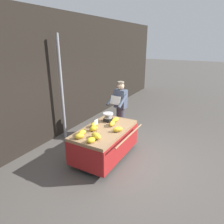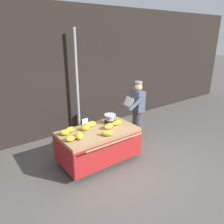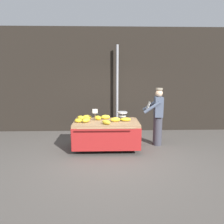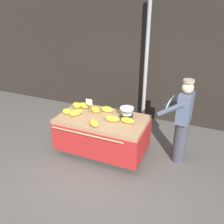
{
  "view_description": "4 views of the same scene",
  "coord_description": "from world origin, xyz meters",
  "px_view_note": "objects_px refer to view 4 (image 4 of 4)",
  "views": [
    {
      "loc": [
        -4.08,
        -1.76,
        2.88
      ],
      "look_at": [
        0.18,
        0.61,
        1.15
      ],
      "focal_mm": 32.04,
      "sensor_mm": 36.0,
      "label": 1
    },
    {
      "loc": [
        -2.65,
        -3.27,
        2.9
      ],
      "look_at": [
        0.29,
        0.73,
        1.13
      ],
      "focal_mm": 34.91,
      "sensor_mm": 36.0,
      "label": 2
    },
    {
      "loc": [
        -0.2,
        -5.04,
        2.14
      ],
      "look_at": [
        -0.02,
        0.76,
        1.06
      ],
      "focal_mm": 33.41,
      "sensor_mm": 36.0,
      "label": 3
    },
    {
      "loc": [
        1.64,
        -3.19,
        2.97
      ],
      "look_at": [
        0.07,
        0.52,
        1.04
      ],
      "focal_mm": 37.54,
      "sensor_mm": 36.0,
      "label": 4
    }
  ],
  "objects_px": {
    "street_pole": "(146,65)",
    "banana_bunch_8": "(67,111)",
    "banana_bunch_4": "(84,105)",
    "banana_bunch_6": "(107,109)",
    "banana_bunch_2": "(76,113)",
    "banana_cart": "(102,127)",
    "banana_bunch_0": "(127,120)",
    "banana_bunch_5": "(76,105)",
    "vendor_person": "(182,122)",
    "price_sign": "(89,103)",
    "banana_bunch_3": "(95,110)",
    "weighing_scale": "(127,113)",
    "banana_bunch_1": "(112,119)",
    "banana_bunch_7": "(94,123)"
  },
  "relations": [
    {
      "from": "street_pole",
      "to": "banana_bunch_8",
      "type": "bearing_deg",
      "value": -122.36
    },
    {
      "from": "banana_bunch_4",
      "to": "banana_bunch_6",
      "type": "height_order",
      "value": "banana_bunch_4"
    },
    {
      "from": "banana_bunch_2",
      "to": "banana_bunch_8",
      "type": "height_order",
      "value": "banana_bunch_2"
    },
    {
      "from": "banana_cart",
      "to": "banana_bunch_6",
      "type": "relative_size",
      "value": 6.95
    },
    {
      "from": "banana_bunch_0",
      "to": "banana_cart",
      "type": "bearing_deg",
      "value": 179.77
    },
    {
      "from": "banana_bunch_4",
      "to": "banana_bunch_5",
      "type": "distance_m",
      "value": 0.19
    },
    {
      "from": "banana_bunch_4",
      "to": "vendor_person",
      "type": "xyz_separation_m",
      "value": [
        2.08,
        0.07,
        -0.01
      ]
    },
    {
      "from": "price_sign",
      "to": "banana_bunch_2",
      "type": "xyz_separation_m",
      "value": [
        -0.24,
        -0.15,
        -0.19
      ]
    },
    {
      "from": "vendor_person",
      "to": "banana_bunch_2",
      "type": "bearing_deg",
      "value": -167.87
    },
    {
      "from": "price_sign",
      "to": "vendor_person",
      "type": "xyz_separation_m",
      "value": [
        1.83,
        0.29,
        -0.19
      ]
    },
    {
      "from": "vendor_person",
      "to": "banana_bunch_3",
      "type": "bearing_deg",
      "value": -174.5
    },
    {
      "from": "banana_bunch_8",
      "to": "vendor_person",
      "type": "height_order",
      "value": "vendor_person"
    },
    {
      "from": "vendor_person",
      "to": "banana_bunch_6",
      "type": "bearing_deg",
      "value": -178.23
    },
    {
      "from": "price_sign",
      "to": "banana_bunch_0",
      "type": "height_order",
      "value": "price_sign"
    },
    {
      "from": "banana_bunch_4",
      "to": "banana_bunch_6",
      "type": "distance_m",
      "value": 0.54
    },
    {
      "from": "banana_cart",
      "to": "banana_bunch_6",
      "type": "xyz_separation_m",
      "value": [
        -0.02,
        0.29,
        0.28
      ]
    },
    {
      "from": "banana_bunch_3",
      "to": "vendor_person",
      "type": "relative_size",
      "value": 0.12
    },
    {
      "from": "weighing_scale",
      "to": "banana_bunch_3",
      "type": "relative_size",
      "value": 1.36
    },
    {
      "from": "banana_bunch_3",
      "to": "banana_bunch_4",
      "type": "bearing_deg",
      "value": 161.77
    },
    {
      "from": "street_pole",
      "to": "banana_bunch_3",
      "type": "bearing_deg",
      "value": -112.43
    },
    {
      "from": "price_sign",
      "to": "banana_bunch_3",
      "type": "bearing_deg",
      "value": 61.6
    },
    {
      "from": "banana_bunch_1",
      "to": "vendor_person",
      "type": "height_order",
      "value": "vendor_person"
    },
    {
      "from": "banana_bunch_5",
      "to": "banana_bunch_8",
      "type": "bearing_deg",
      "value": -93.89
    },
    {
      "from": "banana_bunch_4",
      "to": "banana_cart",
      "type": "bearing_deg",
      "value": -26.23
    },
    {
      "from": "banana_bunch_3",
      "to": "vendor_person",
      "type": "height_order",
      "value": "vendor_person"
    },
    {
      "from": "price_sign",
      "to": "banana_bunch_6",
      "type": "relative_size",
      "value": 1.3
    },
    {
      "from": "banana_bunch_1",
      "to": "banana_bunch_2",
      "type": "distance_m",
      "value": 0.8
    },
    {
      "from": "banana_bunch_4",
      "to": "banana_bunch_7",
      "type": "distance_m",
      "value": 0.85
    },
    {
      "from": "street_pole",
      "to": "banana_bunch_6",
      "type": "bearing_deg",
      "value": -106.32
    },
    {
      "from": "banana_bunch_4",
      "to": "weighing_scale",
      "type": "bearing_deg",
      "value": -5.68
    },
    {
      "from": "weighing_scale",
      "to": "vendor_person",
      "type": "bearing_deg",
      "value": 8.98
    },
    {
      "from": "banana_cart",
      "to": "vendor_person",
      "type": "bearing_deg",
      "value": 12.57
    },
    {
      "from": "banana_bunch_3",
      "to": "banana_bunch_4",
      "type": "height_order",
      "value": "banana_bunch_4"
    },
    {
      "from": "banana_bunch_0",
      "to": "banana_bunch_3",
      "type": "relative_size",
      "value": 1.37
    },
    {
      "from": "banana_bunch_0",
      "to": "banana_bunch_6",
      "type": "relative_size",
      "value": 1.08
    },
    {
      "from": "banana_bunch_0",
      "to": "banana_bunch_7",
      "type": "xyz_separation_m",
      "value": [
        -0.54,
        -0.36,
        0.01
      ]
    },
    {
      "from": "banana_bunch_0",
      "to": "banana_bunch_5",
      "type": "bearing_deg",
      "value": 169.98
    },
    {
      "from": "banana_bunch_5",
      "to": "street_pole",
      "type": "bearing_deg",
      "value": 52.78
    },
    {
      "from": "banana_bunch_4",
      "to": "banana_bunch_5",
      "type": "bearing_deg",
      "value": -164.32
    },
    {
      "from": "weighing_scale",
      "to": "banana_bunch_2",
      "type": "xyz_separation_m",
      "value": [
        -1.01,
        -0.28,
        -0.06
      ]
    },
    {
      "from": "banana_bunch_2",
      "to": "vendor_person",
      "type": "bearing_deg",
      "value": 12.13
    },
    {
      "from": "street_pole",
      "to": "price_sign",
      "type": "distance_m",
      "value": 1.87
    },
    {
      "from": "banana_bunch_1",
      "to": "weighing_scale",
      "type": "bearing_deg",
      "value": 49.12
    },
    {
      "from": "weighing_scale",
      "to": "price_sign",
      "type": "bearing_deg",
      "value": -170.63
    },
    {
      "from": "banana_bunch_6",
      "to": "banana_bunch_7",
      "type": "distance_m",
      "value": 0.66
    },
    {
      "from": "banana_bunch_0",
      "to": "banana_bunch_4",
      "type": "relative_size",
      "value": 1.08
    },
    {
      "from": "banana_bunch_1",
      "to": "banana_bunch_5",
      "type": "height_order",
      "value": "banana_bunch_1"
    },
    {
      "from": "banana_bunch_2",
      "to": "banana_bunch_7",
      "type": "relative_size",
      "value": 1.16
    },
    {
      "from": "weighing_scale",
      "to": "banana_bunch_3",
      "type": "bearing_deg",
      "value": -179.8
    },
    {
      "from": "street_pole",
      "to": "weighing_scale",
      "type": "relative_size",
      "value": 11.06
    }
  ]
}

